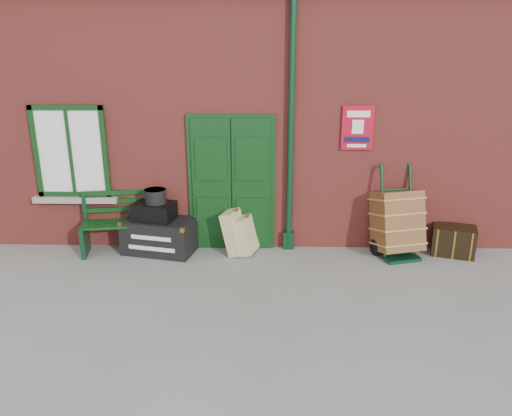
{
  "coord_description": "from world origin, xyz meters",
  "views": [
    {
      "loc": [
        0.27,
        -6.4,
        3.36
      ],
      "look_at": [
        0.12,
        0.6,
        1.0
      ],
      "focal_mm": 35.0,
      "sensor_mm": 36.0,
      "label": 1
    }
  ],
  "objects_px": {
    "houdini_trunk": "(159,236)",
    "dark_trunk": "(453,241)",
    "bench": "(135,220)",
    "porter_trolley": "(397,222)"
  },
  "relations": [
    {
      "from": "porter_trolley",
      "to": "dark_trunk",
      "type": "distance_m",
      "value": 1.01
    },
    {
      "from": "porter_trolley",
      "to": "bench",
      "type": "bearing_deg",
      "value": 163.71
    },
    {
      "from": "bench",
      "to": "houdini_trunk",
      "type": "distance_m",
      "value": 0.49
    },
    {
      "from": "houdini_trunk",
      "to": "dark_trunk",
      "type": "relative_size",
      "value": 1.71
    },
    {
      "from": "porter_trolley",
      "to": "dark_trunk",
      "type": "height_order",
      "value": "porter_trolley"
    },
    {
      "from": "bench",
      "to": "houdini_trunk",
      "type": "xyz_separation_m",
      "value": [
        0.41,
        -0.08,
        -0.24
      ]
    },
    {
      "from": "bench",
      "to": "dark_trunk",
      "type": "distance_m",
      "value": 5.27
    },
    {
      "from": "bench",
      "to": "dark_trunk",
      "type": "xyz_separation_m",
      "value": [
        5.26,
        -0.08,
        -0.28
      ]
    },
    {
      "from": "bench",
      "to": "dark_trunk",
      "type": "bearing_deg",
      "value": -9.57
    },
    {
      "from": "bench",
      "to": "porter_trolley",
      "type": "height_order",
      "value": "porter_trolley"
    }
  ]
}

